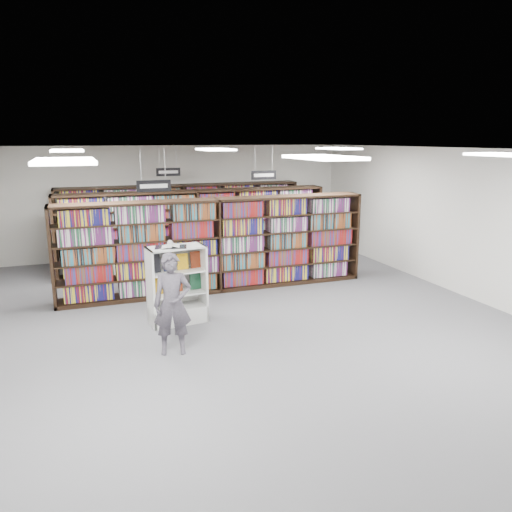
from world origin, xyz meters
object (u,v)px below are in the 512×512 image
object	(u,v)px
bookshelf_row_near	(217,245)
shopper	(172,304)
open_book	(170,245)
endcap_display	(177,297)

from	to	relation	value
bookshelf_row_near	shopper	xyz separation A→B (m)	(-1.60, -3.10, -0.22)
open_book	shopper	bearing A→B (deg)	-87.66
bookshelf_row_near	endcap_display	xyz separation A→B (m)	(-1.27, -1.71, -0.57)
shopper	bookshelf_row_near	bearing A→B (deg)	73.37
bookshelf_row_near	shopper	size ratio (longest dim) A/B	4.22
endcap_display	shopper	xyz separation A→B (m)	(-0.33, -1.39, 0.34)
bookshelf_row_near	open_book	size ratio (longest dim) A/B	11.35
endcap_display	open_book	distance (m)	1.02
bookshelf_row_near	endcap_display	size ratio (longest dim) A/B	4.77
endcap_display	open_book	size ratio (longest dim) A/B	2.38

